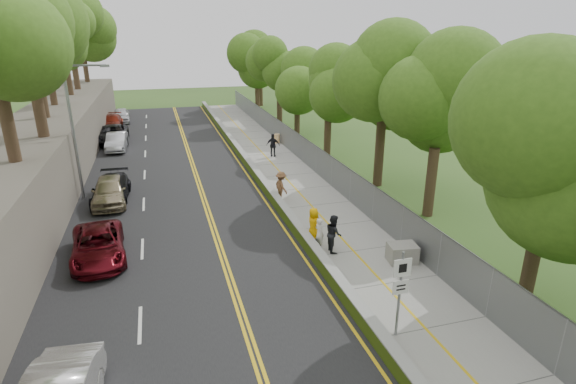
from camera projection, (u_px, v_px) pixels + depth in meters
ground at (333, 293)px, 17.50m from camera, size 140.00×140.00×0.00m
road at (173, 186)px, 29.62m from camera, size 11.20×66.00×0.04m
sidewalk at (288, 175)px, 31.71m from camera, size 4.20×66.00×0.05m
jersey_barrier at (256, 174)px, 31.02m from camera, size 0.42×66.00×0.60m
rock_embankment at (31, 167)px, 26.81m from camera, size 5.00×66.00×4.00m
chainlink_fence at (316, 160)px, 31.94m from camera, size 0.04×66.00×2.00m
trees_embankment at (10, 14)px, 24.07m from camera, size 6.40×66.00×13.00m
trees_fenceside at (351, 72)px, 30.53m from camera, size 7.00×66.00×14.00m
streetlight at (76, 123)px, 25.82m from camera, size 2.52×0.22×8.00m
signpost at (401, 285)px, 14.39m from camera, size 0.62×0.09×3.10m
construction_barrel at (277, 139)px, 40.67m from camera, size 0.50×0.50×0.81m
concrete_block at (402, 253)px, 19.71m from camera, size 1.34×1.08×0.81m
car_2 at (98, 245)px, 19.88m from camera, size 2.65×4.96×1.33m
car_3 at (111, 190)px, 26.72m from camera, size 2.19×4.92×1.40m
car_4 at (110, 191)px, 26.33m from camera, size 1.86×4.61×1.57m
car_5 at (117, 142)px, 38.28m from camera, size 1.70×4.44×1.44m
car_6 at (113, 134)px, 40.79m from camera, size 2.66×5.61×1.55m
car_7 at (112, 122)px, 46.63m from camera, size 2.08×4.83×1.38m
car_8 at (121, 115)px, 49.88m from camera, size 1.98×4.54×1.52m
painter_0 at (313, 225)px, 21.48m from camera, size 0.67×0.91×1.70m
painter_1 at (320, 234)px, 20.71m from camera, size 0.53×0.65×1.54m
painter_2 at (334, 233)px, 20.51m from camera, size 0.75×0.92×1.77m
painter_3 at (281, 186)px, 26.70m from camera, size 0.92×1.28×1.79m
person_far at (273, 145)px, 36.10m from camera, size 1.18×0.87×1.86m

